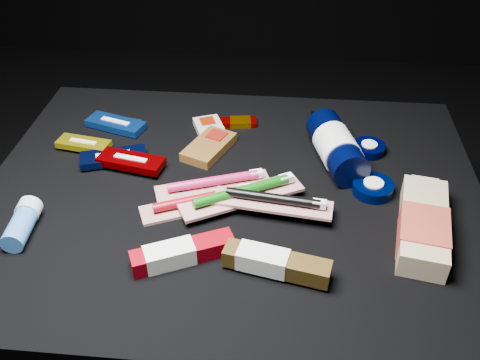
# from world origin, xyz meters

# --- Properties ---
(ground) EXTENTS (3.00, 3.00, 0.00)m
(ground) POSITION_xyz_m (0.00, 0.00, 0.00)
(ground) COLOR black
(ground) RESTS_ON ground
(cloth_table) EXTENTS (0.98, 0.78, 0.40)m
(cloth_table) POSITION_xyz_m (0.00, 0.00, 0.20)
(cloth_table) COLOR black
(cloth_table) RESTS_ON ground
(luna_bar_0) EXTENTS (0.12, 0.07, 0.02)m
(luna_bar_0) POSITION_xyz_m (-0.30, 0.22, 0.41)
(luna_bar_0) COLOR #123F92
(luna_bar_0) RESTS_ON cloth_table
(luna_bar_1) EXTENTS (0.14, 0.09, 0.02)m
(luna_bar_1) POSITION_xyz_m (-0.29, 0.21, 0.41)
(luna_bar_1) COLOR #0F3B97
(luna_bar_1) RESTS_ON cloth_table
(luna_bar_2) EXTENTS (0.14, 0.09, 0.02)m
(luna_bar_2) POSITION_xyz_m (-0.26, 0.07, 0.41)
(luna_bar_2) COLOR black
(luna_bar_2) RESTS_ON cloth_table
(luna_bar_3) EXTENTS (0.12, 0.06, 0.02)m
(luna_bar_3) POSITION_xyz_m (-0.33, 0.11, 0.41)
(luna_bar_3) COLOR gold
(luna_bar_3) RESTS_ON cloth_table
(luna_bar_4) EXTENTS (0.14, 0.08, 0.02)m
(luna_bar_4) POSITION_xyz_m (-0.21, 0.05, 0.42)
(luna_bar_4) COLOR #740002
(luna_bar_4) RESTS_ON cloth_table
(clif_bar_0) EXTENTS (0.11, 0.14, 0.02)m
(clif_bar_0) POSITION_xyz_m (-0.06, 0.14, 0.41)
(clif_bar_0) COLOR brown
(clif_bar_0) RESTS_ON cloth_table
(clif_bar_1) EXTENTS (0.10, 0.12, 0.02)m
(clif_bar_1) POSITION_xyz_m (-0.07, 0.20, 0.41)
(clif_bar_1) COLOR #ABACA5
(clif_bar_1) RESTS_ON cloth_table
(power_bar) EXTENTS (0.12, 0.05, 0.01)m
(power_bar) POSITION_xyz_m (-0.02, 0.25, 0.41)
(power_bar) COLOR #770100
(power_bar) RESTS_ON cloth_table
(lotion_bottle) EXTENTS (0.12, 0.24, 0.08)m
(lotion_bottle) POSITION_xyz_m (0.20, 0.12, 0.44)
(lotion_bottle) COLOR black
(lotion_bottle) RESTS_ON cloth_table
(cream_tin_upper) EXTENTS (0.07, 0.07, 0.02)m
(cream_tin_upper) POSITION_xyz_m (0.28, 0.16, 0.41)
(cream_tin_upper) COLOR black
(cream_tin_upper) RESTS_ON cloth_table
(cream_tin_lower) EXTENTS (0.08, 0.08, 0.02)m
(cream_tin_lower) POSITION_xyz_m (0.27, 0.02, 0.41)
(cream_tin_lower) COLOR black
(cream_tin_lower) RESTS_ON cloth_table
(bodywash_bottle) EXTENTS (0.12, 0.24, 0.05)m
(bodywash_bottle) POSITION_xyz_m (0.35, -0.10, 0.42)
(bodywash_bottle) COLOR tan
(bodywash_bottle) RESTS_ON cloth_table
(deodorant_stick) EXTENTS (0.05, 0.11, 0.04)m
(deodorant_stick) POSITION_xyz_m (-0.36, -0.15, 0.42)
(deodorant_stick) COLOR #326BAF
(deodorant_stick) RESTS_ON cloth_table
(toothbrush_pack_0) EXTENTS (0.23, 0.14, 0.03)m
(toothbrush_pack_0) POSITION_xyz_m (-0.05, -0.05, 0.41)
(toothbrush_pack_0) COLOR #B4AEA7
(toothbrush_pack_0) RESTS_ON cloth_table
(toothbrush_pack_1) EXTENTS (0.23, 0.13, 0.03)m
(toothbrush_pack_1) POSITION_xyz_m (-0.03, -0.00, 0.42)
(toothbrush_pack_1) COLOR #AEA7A1
(toothbrush_pack_1) RESTS_ON cloth_table
(toothbrush_pack_2) EXTENTS (0.24, 0.16, 0.03)m
(toothbrush_pack_2) POSITION_xyz_m (0.03, -0.04, 0.42)
(toothbrush_pack_2) COLOR silver
(toothbrush_pack_2) RESTS_ON cloth_table
(toothbrush_pack_3) EXTENTS (0.22, 0.08, 0.02)m
(toothbrush_pack_3) POSITION_xyz_m (0.08, -0.06, 0.43)
(toothbrush_pack_3) COLOR beige
(toothbrush_pack_3) RESTS_ON cloth_table
(toothpaste_carton_red) EXTENTS (0.17, 0.11, 0.03)m
(toothpaste_carton_red) POSITION_xyz_m (-0.07, -0.20, 0.42)
(toothpaste_carton_red) COLOR #6F0009
(toothpaste_carton_red) RESTS_ON cloth_table
(toothpaste_carton_green) EXTENTS (0.18, 0.07, 0.03)m
(toothpaste_carton_green) POSITION_xyz_m (0.09, -0.21, 0.42)
(toothpaste_carton_green) COLOR #39280C
(toothpaste_carton_green) RESTS_ON cloth_table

